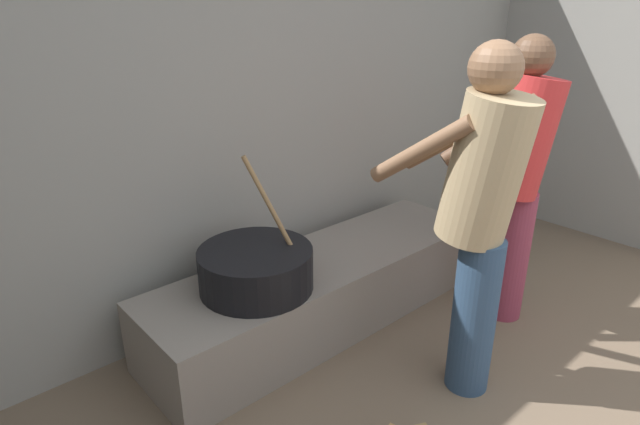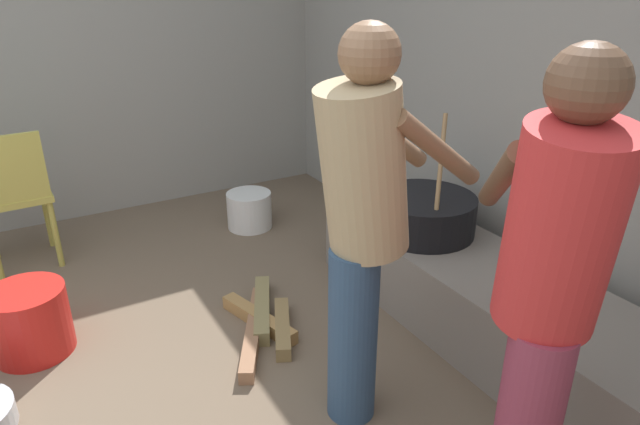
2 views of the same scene
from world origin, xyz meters
The scene contains 9 objects.
block_enclosure_rear centered at (0.00, 2.65, 1.16)m, with size 5.41×0.20×2.32m, color gray.
hearth_ledge centered at (0.12, 2.13, 0.20)m, with size 2.11×0.60×0.40m, color slate.
cooking_pot_main centered at (-0.35, 2.10, 0.50)m, with size 0.56×0.56×0.66m.
cook_in_red_shirt centered at (0.92, 1.48, 0.90)m, with size 0.71×0.66×1.58m.
cook_in_tan_shirt centered at (0.24, 1.28, 0.91)m, with size 0.41×0.70×1.59m.
chair_olive centered at (-1.85, 0.18, 0.49)m, with size 0.42×0.42×0.88m.
bucket_red_plastic centered at (-0.88, 0.13, 0.17)m, with size 0.37×0.37×0.34m, color red.
bucket_white_plastic centered at (-1.69, 1.63, 0.13)m, with size 0.32×0.32×0.26m, color silver.
firewood_pile centered at (-0.49, 1.18, 0.04)m, with size 0.77×0.49×0.08m.
Camera 2 is at (1.80, 0.20, 1.74)m, focal length 31.55 mm.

